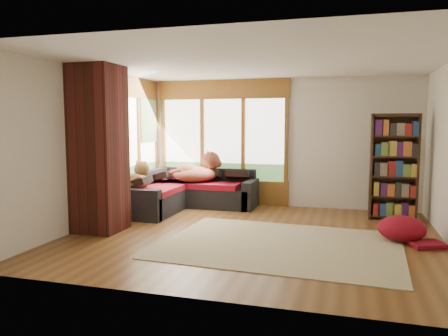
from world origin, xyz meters
The scene contains 16 objects.
floor centered at (0.00, 0.00, 0.00)m, with size 5.50×5.50×0.00m, color brown.
ceiling centered at (0.00, 0.00, 2.60)m, with size 5.50×5.50×0.00m, color white.
wall_back centered at (0.00, 2.50, 1.30)m, with size 5.50×0.04×2.60m, color silver.
wall_front centered at (0.00, -2.50, 1.30)m, with size 5.50×0.04×2.60m, color silver.
wall_left centered at (-2.75, 0.00, 1.30)m, with size 0.04×5.00×2.60m, color silver.
windows_back centered at (-1.20, 2.47, 1.35)m, with size 2.82×0.10×1.90m.
windows_left centered at (-2.72, 1.20, 1.35)m, with size 0.10×2.62×1.90m.
roller_blind centered at (-2.69, 2.03, 1.75)m, with size 0.03×0.72×0.90m, color #6E8D57.
brick_chimney centered at (-2.40, -0.35, 1.30)m, with size 0.70×0.70×2.60m, color #471914.
sectional_sofa centered at (-1.95, 1.70, 0.30)m, with size 2.20×2.20×0.80m.
area_rug centered at (0.48, -0.39, 0.01)m, with size 3.27×2.50×0.01m, color beige.
bookshelf centered at (2.14, 1.76, 0.94)m, with size 0.80×0.27×1.87m.
pouf centered at (2.14, 0.31, 0.19)m, with size 0.68×0.68×0.37m, color maroon.
dog_tan centered at (-1.56, 1.99, 0.81)m, with size 1.10×1.05×0.54m.
dog_brindle centered at (-2.36, 0.88, 0.75)m, with size 0.57×0.82×0.42m.
throw_pillows centered at (-1.92, 1.85, 0.79)m, with size 1.98×1.68×0.45m.
Camera 1 is at (1.37, -6.37, 1.72)m, focal length 35.00 mm.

